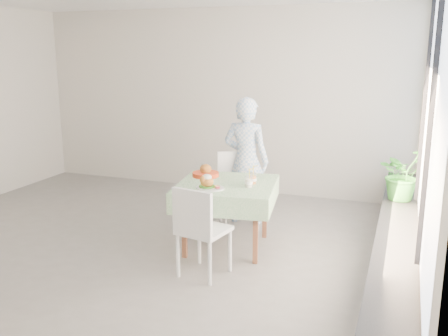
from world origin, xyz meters
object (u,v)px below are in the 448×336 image
at_px(cafe_table, 227,208).
at_px(diner, 246,161).
at_px(main_dish, 208,184).
at_px(juice_cup_orange, 253,179).
at_px(potted_plant, 402,174).
at_px(chair_far, 237,204).
at_px(chair_near, 203,248).

relative_size(cafe_table, diner, 0.73).
bearing_deg(main_dish, juice_cup_orange, 42.28).
bearing_deg(potted_plant, chair_far, -175.54).
distance_m(cafe_table, main_dish, 0.44).
height_order(cafe_table, chair_far, chair_far).
bearing_deg(potted_plant, chair_near, -137.32).
xyz_separation_m(chair_far, main_dish, (0.02, -1.00, 0.51)).
height_order(cafe_table, juice_cup_orange, juice_cup_orange).
distance_m(juice_cup_orange, potted_plant, 1.72).
distance_m(chair_near, juice_cup_orange, 1.01).
distance_m(diner, potted_plant, 1.86).
bearing_deg(diner, juice_cup_orange, 115.27).
bearing_deg(chair_far, diner, 67.12).
height_order(chair_far, potted_plant, potted_plant).
bearing_deg(main_dish, potted_plant, 31.12).
bearing_deg(diner, main_dish, 90.35).
height_order(diner, potted_plant, diner).
xyz_separation_m(main_dish, potted_plant, (1.90, 1.15, 0.01)).
distance_m(cafe_table, diner, 0.94).
xyz_separation_m(cafe_table, juice_cup_orange, (0.28, 0.07, 0.34)).
distance_m(chair_near, diner, 1.71).
xyz_separation_m(diner, potted_plant, (1.86, 0.00, -0.01)).
bearing_deg(chair_far, main_dish, -88.93).
distance_m(main_dish, potted_plant, 2.22).
bearing_deg(juice_cup_orange, chair_far, 121.41).
distance_m(cafe_table, chair_near, 0.78).
height_order(cafe_table, main_dish, main_dish).
bearing_deg(chair_near, potted_plant, 42.68).
bearing_deg(juice_cup_orange, potted_plant, 27.81).
relative_size(cafe_table, chair_far, 1.28).
distance_m(chair_near, potted_plant, 2.46).
bearing_deg(chair_near, main_dish, 105.82).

